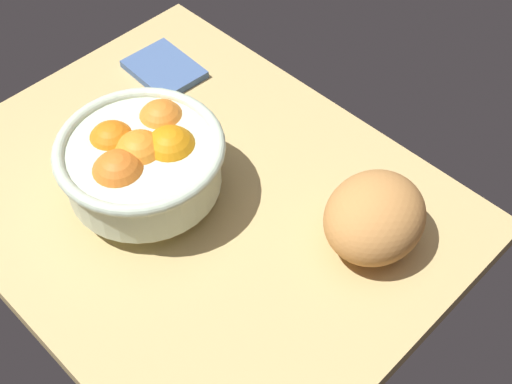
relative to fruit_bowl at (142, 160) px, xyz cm
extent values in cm
cube|color=tan|center=(4.59, 4.27, -8.04)|extent=(68.27, 53.48, 3.00)
cylinder|color=silver|center=(0.15, -0.20, -5.20)|extent=(10.97, 10.97, 2.68)
cylinder|color=silver|center=(0.15, -0.20, -0.65)|extent=(19.96, 19.96, 6.43)
torus|color=silver|center=(0.15, -0.20, 2.57)|extent=(21.56, 21.56, 1.60)
sphere|color=orange|center=(1.00, -4.18, 0.92)|extent=(7.10, 7.10, 7.10)
sphere|color=orange|center=(2.35, 2.94, 0.92)|extent=(7.14, 7.14, 7.14)
sphere|color=orange|center=(-4.04, -1.36, 0.81)|extent=(6.47, 6.47, 6.47)
sphere|color=orange|center=(-2.52, 5.53, 0.83)|extent=(6.60, 6.60, 6.60)
sphere|color=orange|center=(0.15, -0.20, 0.90)|extent=(6.99, 6.99, 6.99)
ellipsoid|color=#CB8947|center=(25.91, 14.94, -1.85)|extent=(13.87, 15.40, 9.37)
cube|color=#466397|center=(-17.37, 17.51, -5.94)|extent=(11.89, 9.32, 1.20)
camera|label=1|loc=(51.17, -31.02, 63.95)|focal=47.75mm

